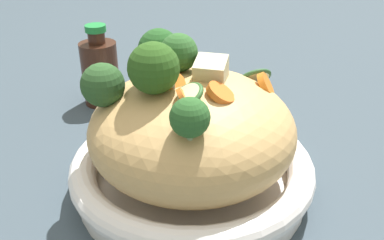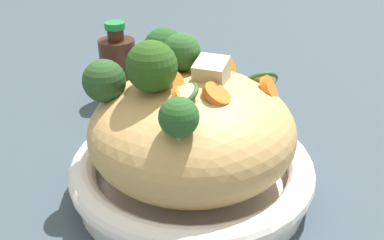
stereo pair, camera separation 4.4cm
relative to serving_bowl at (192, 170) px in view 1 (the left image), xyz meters
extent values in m
plane|color=#36434C|center=(0.00, 0.00, -0.02)|extent=(3.00, 3.00, 0.00)
cylinder|color=white|center=(0.00, 0.00, -0.02)|extent=(0.25, 0.25, 0.02)
torus|color=white|center=(0.00, 0.00, 0.01)|extent=(0.27, 0.27, 0.03)
ellipsoid|color=tan|center=(0.00, 0.00, 0.05)|extent=(0.22, 0.22, 0.12)
torus|color=tan|center=(-0.02, 0.03, 0.09)|extent=(0.08, 0.08, 0.02)
torus|color=tan|center=(-0.02, -0.02, 0.09)|extent=(0.05, 0.05, 0.03)
cone|color=#91B869|center=(-0.10, 0.00, 0.08)|extent=(0.03, 0.03, 0.01)
sphere|color=#2F4F1A|center=(-0.10, 0.00, 0.10)|extent=(0.06, 0.06, 0.05)
cone|color=#94B56E|center=(0.01, -0.04, 0.10)|extent=(0.03, 0.03, 0.02)
sphere|color=#29501A|center=(0.01, -0.04, 0.13)|extent=(0.07, 0.07, 0.05)
cone|color=#95B070|center=(-0.06, -0.02, 0.10)|extent=(0.02, 0.02, 0.02)
sphere|color=#224E20|center=(-0.06, -0.02, 0.12)|extent=(0.06, 0.06, 0.05)
cone|color=#96B86A|center=(-0.01, -0.04, 0.10)|extent=(0.01, 0.02, 0.02)
sphere|color=#25592B|center=(-0.01, -0.04, 0.13)|extent=(0.04, 0.04, 0.04)
cone|color=#98B072|center=(-0.02, -0.09, 0.09)|extent=(0.02, 0.02, 0.02)
sphere|color=#2A4D25|center=(-0.02, -0.09, 0.11)|extent=(0.05, 0.05, 0.04)
cone|color=#9BB072|center=(-0.03, -0.01, 0.11)|extent=(0.02, 0.02, 0.02)
sphere|color=#2D5B28|center=(-0.03, -0.01, 0.13)|extent=(0.05, 0.05, 0.04)
cone|color=#9AAB77|center=(0.08, -0.02, 0.09)|extent=(0.02, 0.02, 0.02)
sphere|color=#285726|center=(0.08, -0.02, 0.11)|extent=(0.04, 0.04, 0.03)
cylinder|color=orange|center=(-0.08, 0.00, 0.09)|extent=(0.03, 0.02, 0.02)
cylinder|color=orange|center=(-0.06, 0.05, 0.10)|extent=(0.03, 0.04, 0.03)
cylinder|color=orange|center=(0.04, 0.02, 0.11)|extent=(0.04, 0.04, 0.02)
cylinder|color=orange|center=(0.00, 0.08, 0.09)|extent=(0.04, 0.03, 0.03)
cylinder|color=orange|center=(0.01, -0.02, 0.11)|extent=(0.03, 0.03, 0.02)
cylinder|color=orange|center=(0.04, -0.02, 0.11)|extent=(0.02, 0.02, 0.02)
cylinder|color=beige|center=(0.03, -0.01, 0.11)|extent=(0.03, 0.03, 0.02)
torus|color=#2F5927|center=(0.03, -0.01, 0.11)|extent=(0.04, 0.03, 0.02)
cylinder|color=beige|center=(-0.03, 0.08, 0.09)|extent=(0.03, 0.04, 0.03)
torus|color=#2C552D|center=(-0.03, 0.08, 0.09)|extent=(0.03, 0.04, 0.03)
cube|color=#CCB395|center=(0.00, -0.03, 0.11)|extent=(0.03, 0.03, 0.02)
cube|color=beige|center=(0.00, 0.02, 0.12)|extent=(0.05, 0.04, 0.03)
cylinder|color=#381E14|center=(-0.26, -0.08, 0.03)|extent=(0.06, 0.06, 0.10)
cylinder|color=#381E14|center=(-0.26, -0.08, 0.08)|extent=(0.03, 0.03, 0.02)
cylinder|color=#1E7F38|center=(-0.26, -0.08, 0.10)|extent=(0.03, 0.03, 0.01)
camera|label=1|loc=(0.37, -0.10, 0.27)|focal=38.96mm
camera|label=2|loc=(0.38, -0.06, 0.27)|focal=38.96mm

